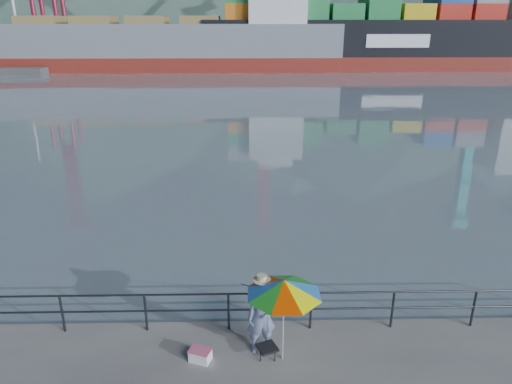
# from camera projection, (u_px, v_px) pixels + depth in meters

# --- Properties ---
(harbor_water) EXTENTS (500.00, 280.00, 0.00)m
(harbor_water) POSITION_uv_depth(u_px,v_px,m) (241.00, 50.00, 131.49)
(harbor_water) COLOR slate
(harbor_water) RESTS_ON ground
(far_dock) EXTENTS (200.00, 40.00, 0.40)m
(far_dock) POSITION_uv_depth(u_px,v_px,m) (286.00, 59.00, 97.00)
(far_dock) COLOR #514F4C
(far_dock) RESTS_ON ground
(guardrail) EXTENTS (22.00, 0.06, 1.03)m
(guardrail) POSITION_uv_depth(u_px,v_px,m) (187.00, 311.00, 11.02)
(guardrail) COLOR #2D3033
(guardrail) RESTS_ON ground
(container_stacks) EXTENTS (58.00, 5.40, 7.80)m
(container_stacks) POSITION_uv_depth(u_px,v_px,m) (385.00, 43.00, 96.70)
(container_stacks) COLOR gray
(container_stacks) RESTS_ON ground
(fisherman) EXTENTS (0.72, 0.52, 1.81)m
(fisherman) POSITION_uv_depth(u_px,v_px,m) (262.00, 316.00, 10.20)
(fisherman) COLOR #31458A
(fisherman) RESTS_ON ground
(beach_umbrella) EXTENTS (2.16, 2.16, 2.02)m
(beach_umbrella) POSITION_uv_depth(u_px,v_px,m) (284.00, 287.00, 9.59)
(beach_umbrella) COLOR white
(beach_umbrella) RESTS_ON ground
(folding_stool) EXTENTS (0.53, 0.53, 0.27)m
(folding_stool) POSITION_uv_depth(u_px,v_px,m) (267.00, 351.00, 10.24)
(folding_stool) COLOR black
(folding_stool) RESTS_ON ground
(cooler_bag) EXTENTS (0.53, 0.44, 0.26)m
(cooler_bag) POSITION_uv_depth(u_px,v_px,m) (200.00, 356.00, 10.12)
(cooler_bag) COLOR white
(cooler_bag) RESTS_ON ground
(fishing_rod) EXTENTS (0.50, 1.87, 1.35)m
(fishing_rod) POSITION_uv_depth(u_px,v_px,m) (251.00, 317.00, 11.66)
(fishing_rod) COLOR black
(fishing_rod) RESTS_ON ground
(bulk_carrier) EXTENTS (56.23, 9.73, 14.50)m
(bulk_carrier) POSITION_uv_depth(u_px,v_px,m) (178.00, 43.00, 74.39)
(bulk_carrier) COLOR maroon
(bulk_carrier) RESTS_ON ground
(container_ship) EXTENTS (61.40, 10.23, 18.10)m
(container_ship) POSITION_uv_depth(u_px,v_px,m) (399.00, 31.00, 75.81)
(container_ship) COLOR maroon
(container_ship) RESTS_ON ground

